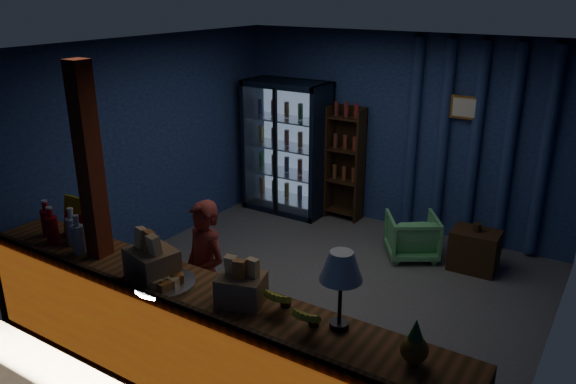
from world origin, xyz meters
name	(u,v)px	position (x,y,z in m)	size (l,w,h in m)	color
ground	(315,290)	(0.00, 0.00, 0.00)	(4.60, 4.60, 0.00)	#515154
room_walls	(317,152)	(0.00, 0.00, 1.57)	(4.60, 4.60, 4.60)	navy
counter	(196,340)	(0.00, -1.91, 0.48)	(4.40, 0.57, 0.99)	brown
support_post	(96,217)	(-1.05, -1.90, 1.30)	(0.16, 0.16, 2.60)	maroon
beverage_cooler	(289,148)	(-1.55, 1.92, 0.93)	(1.20, 0.62, 1.90)	black
bottle_shelf	(346,164)	(-0.70, 2.06, 0.79)	(0.50, 0.28, 1.60)	#362411
curtain_folds	(475,145)	(1.00, 2.14, 1.30)	(1.74, 0.14, 2.50)	navy
framed_picture	(465,108)	(0.85, 2.10, 1.75)	(0.36, 0.04, 0.28)	gold
shopkeeper	(206,273)	(-0.40, -1.30, 0.68)	(0.50, 0.33, 1.37)	maroon
green_chair	(412,236)	(0.58, 1.35, 0.27)	(0.58, 0.60, 0.54)	#5EBD6F
side_table	(474,250)	(1.31, 1.42, 0.24)	(0.54, 0.40, 0.58)	#362411
yellow_sign	(82,219)	(-1.46, -1.75, 1.13)	(0.46, 0.10, 0.37)	yellow
soda_bottles	(62,229)	(-1.49, -1.94, 1.09)	(0.65, 0.19, 0.35)	#AA0B11
snack_box_left	(152,261)	(-0.37, -1.95, 1.09)	(0.44, 0.39, 0.40)	#966748
snack_box_centre	(241,287)	(0.45, -1.87, 1.07)	(0.39, 0.35, 0.35)	#966748
pastry_tray	(165,282)	(-0.21, -1.99, 0.98)	(0.48, 0.48, 0.08)	silver
banana_bunches	(296,307)	(0.89, -1.84, 1.04)	(0.55, 0.32, 0.18)	gold
table_lamp	(341,269)	(1.20, -1.78, 1.39)	(0.29, 0.29, 0.57)	black
pineapple	(415,346)	(1.76, -1.87, 1.07)	(0.17, 0.17, 0.30)	#886018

